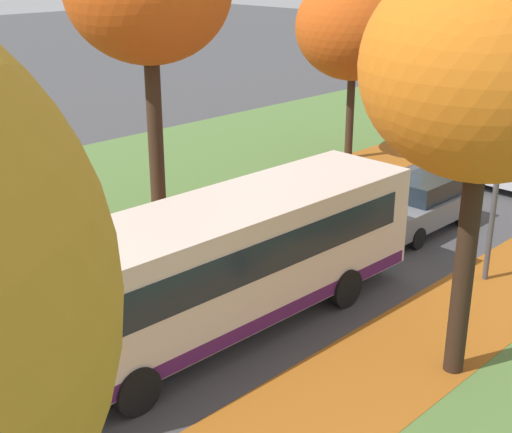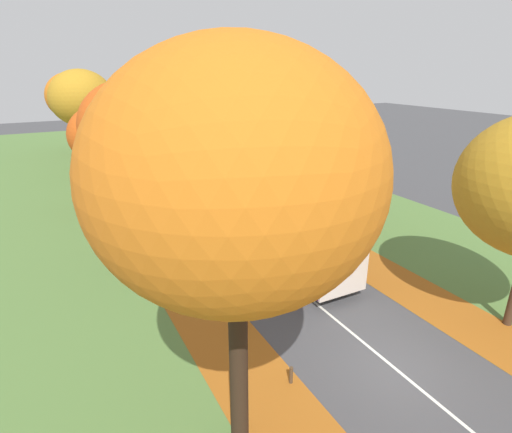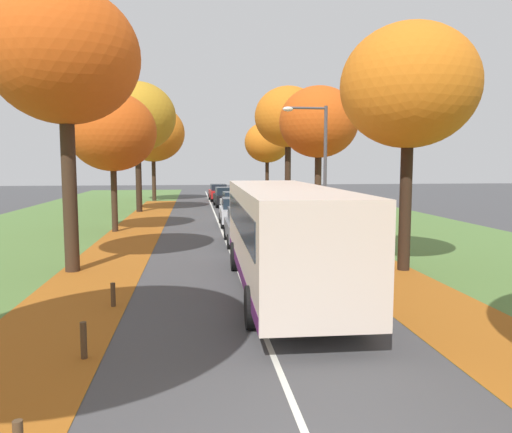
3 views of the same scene
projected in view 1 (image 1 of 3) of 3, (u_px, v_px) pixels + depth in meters
grass_verge_left at (246, 153)px, 30.19m from camera, size 12.00×90.00×0.01m
leaf_litter_left at (215, 215)px, 23.16m from camera, size 2.80×60.00×0.00m
leaf_litter_right at (472, 309)px, 17.12m from camera, size 2.80×60.00×0.00m
road_centre_line at (437, 204)px, 24.15m from camera, size 0.12×80.00×0.01m
tree_left_mid at (354, 27)px, 27.65m from camera, size 4.59×4.59×7.35m
tree_right_near at (487, 69)px, 12.51m from camera, size 4.52×4.52×8.21m
bollard_fourth at (72, 272)px, 18.39m from camera, size 0.12×0.12×0.62m
streetlamp_right at (489, 138)px, 17.58m from camera, size 1.89×0.28×6.00m
bus at (222, 261)px, 15.61m from camera, size 2.82×10.45×2.98m
car_grey_lead at (421, 204)px, 21.72m from camera, size 1.81×4.21×1.62m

